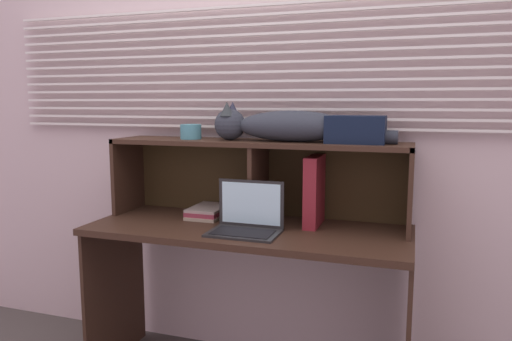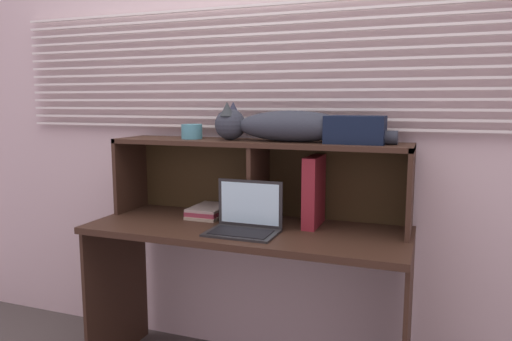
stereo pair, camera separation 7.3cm
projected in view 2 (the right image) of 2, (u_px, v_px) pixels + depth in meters
back_panel_with_blinds at (269, 115)px, 2.40m from camera, size 4.40×0.08×2.50m
desk at (246, 258)px, 2.19m from camera, size 1.45×0.56×0.76m
hutch_shelf_unit at (258, 163)px, 2.28m from camera, size 1.41×0.28×0.38m
cat at (281, 126)px, 2.18m from camera, size 0.84×0.17×0.18m
laptop at (245, 221)px, 2.08m from camera, size 0.30×0.20×0.22m
binder_upright at (314, 191)px, 2.17m from camera, size 0.06×0.22×0.32m
book_stack at (209, 211)px, 2.37m from camera, size 0.16×0.24×0.05m
small_basket at (192, 132)px, 2.35m from camera, size 0.10×0.10×0.07m
storage_box at (355, 130)px, 2.07m from camera, size 0.25×0.15×0.12m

